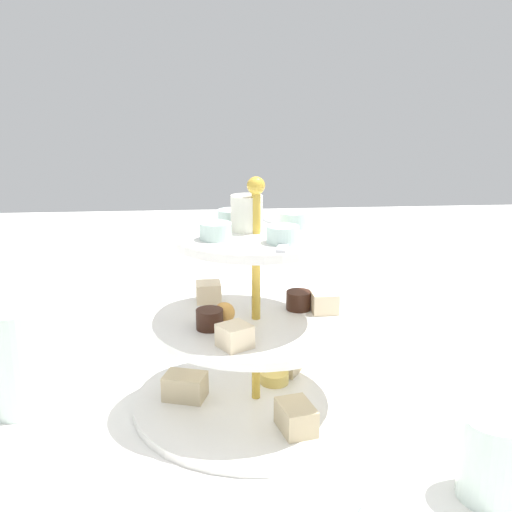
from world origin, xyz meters
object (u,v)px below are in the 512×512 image
tiered_serving_stand (256,338)px  water_glass_short_left (495,458)px  water_glass_tall_right (16,360)px  butter_knife_left (216,310)px

tiered_serving_stand → water_glass_short_left: bearing=-132.9°
water_glass_tall_right → water_glass_short_left: water_glass_tall_right is taller
butter_knife_left → tiered_serving_stand: bearing=80.6°
water_glass_tall_right → water_glass_short_left: size_ratio=1.55×
tiered_serving_stand → water_glass_short_left: (-0.19, -0.20, -0.05)m
tiered_serving_stand → water_glass_short_left: tiered_serving_stand is taller
water_glass_tall_right → water_glass_short_left: bearing=-112.8°
tiered_serving_stand → water_glass_tall_right: 0.28m
tiered_serving_stand → water_glass_short_left: size_ratio=3.59×
tiered_serving_stand → water_glass_short_left: 0.28m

